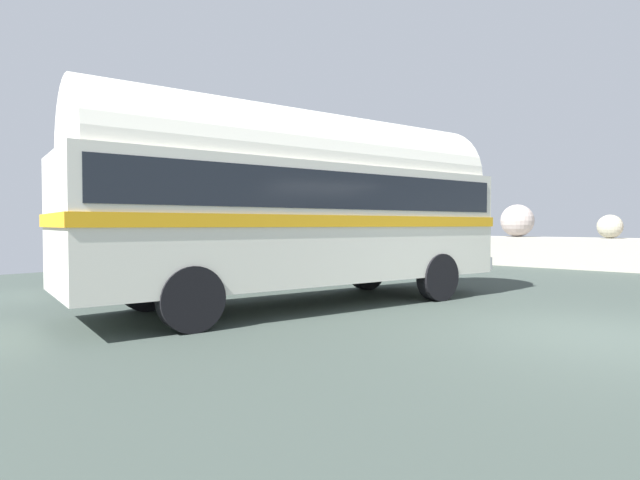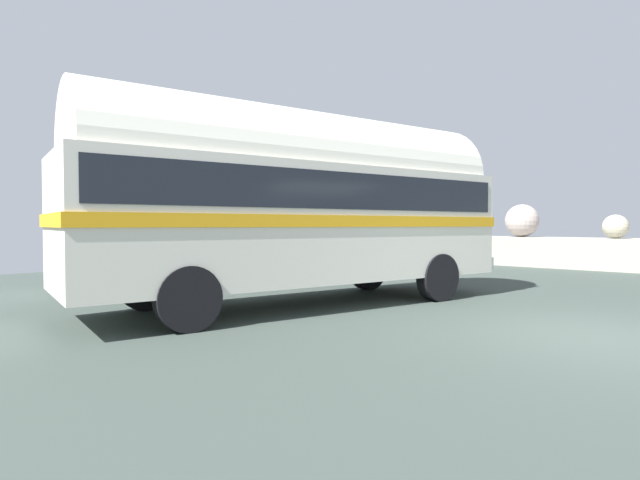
% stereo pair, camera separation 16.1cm
% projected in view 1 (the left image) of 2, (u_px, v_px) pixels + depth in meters
% --- Properties ---
extents(ground, '(32.00, 26.00, 0.02)m').
position_uv_depth(ground, '(605.00, 337.00, 6.92)').
color(ground, '#353F39').
extents(vintage_coach, '(4.22, 8.90, 3.70)m').
position_uv_depth(vintage_coach, '(301.00, 199.00, 9.55)').
color(vintage_coach, black).
rests_on(vintage_coach, ground).
extents(second_coach, '(4.61, 8.91, 3.70)m').
position_uv_depth(second_coach, '(237.00, 207.00, 13.45)').
color(second_coach, black).
rests_on(second_coach, ground).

